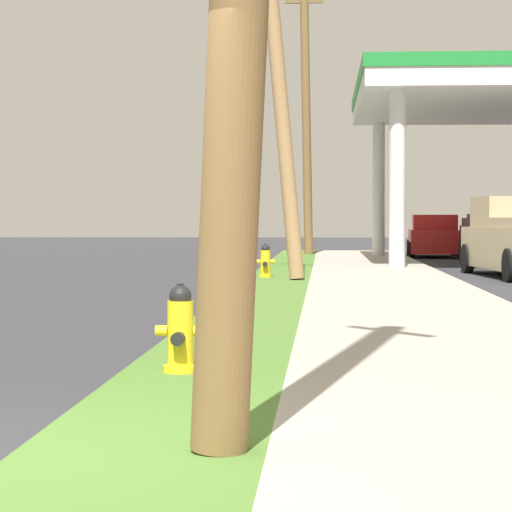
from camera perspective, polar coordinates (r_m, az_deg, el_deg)
ground_plane at (r=6.28m, az=-12.65°, el=-11.06°), size 160.00×160.00×0.00m
grass_verge at (r=6.11m, az=-6.22°, el=-10.81°), size 1.40×80.00×0.12m
fire_hydrant_nearest at (r=9.31m, az=-3.92°, el=-4.01°), size 0.42×0.38×0.74m
fire_hydrant_second at (r=16.50m, az=-1.10°, el=-1.43°), size 0.42×0.38×0.74m
fire_hydrant_third at (r=24.49m, az=0.49°, el=-0.34°), size 0.42×0.37×0.74m
utility_pole_midground at (r=24.25m, az=1.00°, el=11.01°), size 1.72×1.73×10.08m
utility_pole_background at (r=40.98m, az=2.61°, el=7.13°), size 1.40×0.34×9.88m
street_sign_post at (r=15.11m, az=-1.49°, el=2.78°), size 0.05×0.36×2.12m
car_red_by_near_pump at (r=41.77m, az=9.17°, el=0.94°), size 2.15×4.59×1.57m
truck_black_on_apron at (r=34.46m, az=12.77°, el=1.04°), size 2.25×5.45×1.97m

